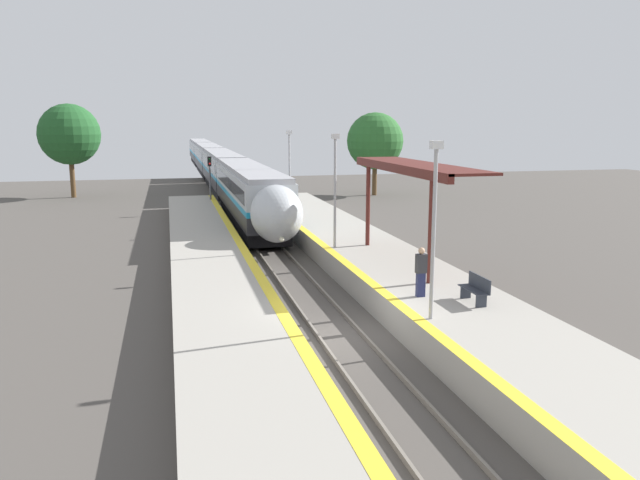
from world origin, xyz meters
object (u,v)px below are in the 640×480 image
(platform_bench, at_px, (476,289))
(lamppost_near, at_px, (434,219))
(lamppost_far, at_px, (289,167))
(train, at_px, (215,164))
(lamppost_mid, at_px, (335,183))
(railway_signal, at_px, (210,179))
(person_waiting, at_px, (421,271))

(platform_bench, xyz_separation_m, lamppost_near, (-2.11, -1.24, 2.55))
(platform_bench, bearing_deg, lamppost_far, 95.75)
(train, distance_m, lamppost_mid, 42.93)
(train, bearing_deg, lamppost_far, -85.87)
(train, relative_size, railway_signal, 19.77)
(lamppost_far, bearing_deg, lamppost_near, -90.00)
(person_waiting, relative_size, lamppost_far, 0.32)
(lamppost_near, bearing_deg, lamppost_far, 90.00)
(railway_signal, xyz_separation_m, lamppost_far, (4.41, -8.79, 1.43))
(platform_bench, xyz_separation_m, lamppost_far, (-2.11, 20.92, 2.55))
(train, distance_m, platform_bench, 52.85)
(platform_bench, bearing_deg, train, 94.78)
(lamppost_near, bearing_deg, lamppost_mid, 90.00)
(lamppost_mid, height_order, lamppost_far, same)
(lamppost_far, bearing_deg, platform_bench, -84.25)
(lamppost_far, bearing_deg, lamppost_mid, -90.00)
(lamppost_mid, bearing_deg, person_waiting, -85.80)
(train, relative_size, platform_bench, 58.60)
(railway_signal, bearing_deg, lamppost_mid, -77.49)
(railway_signal, xyz_separation_m, lamppost_near, (4.41, -30.95, 1.43))
(person_waiting, bearing_deg, platform_bench, -36.69)
(train, bearing_deg, lamppost_near, -87.56)
(train, xyz_separation_m, platform_bench, (4.40, -52.66, -0.76))
(railway_signal, height_order, lamppost_mid, lamppost_mid)
(person_waiting, height_order, lamppost_far, lamppost_far)
(railway_signal, distance_m, lamppost_near, 31.30)
(train, xyz_separation_m, person_waiting, (2.94, -51.57, -0.35))
(railway_signal, xyz_separation_m, lamppost_mid, (4.41, -19.87, 1.43))
(person_waiting, bearing_deg, lamppost_mid, 94.20)
(person_waiting, height_order, lamppost_near, lamppost_near)
(lamppost_mid, bearing_deg, lamppost_near, -90.00)
(platform_bench, height_order, person_waiting, person_waiting)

